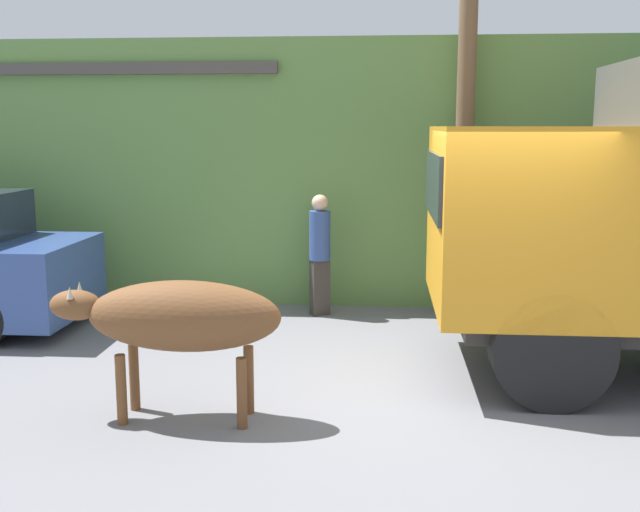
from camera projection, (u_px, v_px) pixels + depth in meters
ground_plane at (454, 391)px, 7.28m from camera, size 60.00×60.00×0.00m
hillside_embankment at (423, 164)px, 13.58m from camera, size 32.00×6.62×3.75m
building_backdrop at (127, 178)px, 11.96m from camera, size 5.26×2.70×3.42m
brown_cow at (179, 317)px, 6.45m from camera, size 2.04×0.62×1.24m
pedestrian_on_hill at (320, 248)px, 10.08m from camera, size 0.39×0.39×1.65m
utility_pole at (466, 96)px, 9.85m from camera, size 0.90×0.24×5.66m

